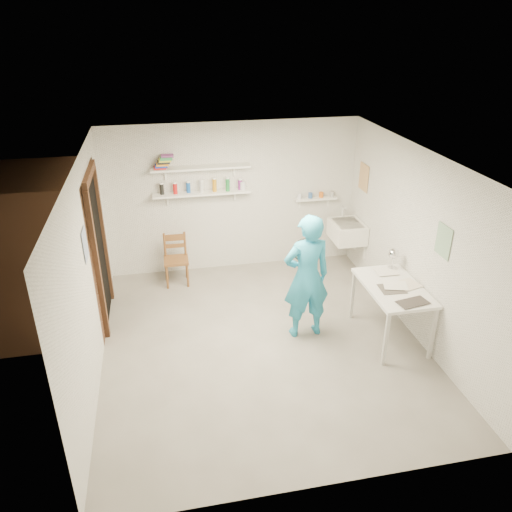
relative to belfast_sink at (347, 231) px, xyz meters
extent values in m
cube|color=slate|center=(-1.75, -1.70, -0.71)|extent=(4.00, 4.50, 0.02)
cube|color=silver|center=(-1.75, -1.70, 1.71)|extent=(4.00, 4.50, 0.02)
cube|color=silver|center=(-1.75, 0.56, 0.50)|extent=(4.00, 0.02, 2.40)
cube|color=silver|center=(-1.75, -3.96, 0.50)|extent=(4.00, 0.02, 2.40)
cube|color=silver|center=(-3.76, -1.70, 0.50)|extent=(0.02, 4.50, 2.40)
cube|color=silver|center=(0.26, -1.70, 0.50)|extent=(0.02, 4.50, 2.40)
cube|color=black|center=(-3.74, -0.65, 0.30)|extent=(0.02, 0.90, 2.00)
cube|color=brown|center=(-4.45, -0.65, 0.35)|extent=(1.40, 1.50, 2.10)
cube|color=brown|center=(-3.72, -0.65, 1.35)|extent=(0.06, 1.05, 0.10)
cube|color=brown|center=(-3.72, -1.15, 0.30)|extent=(0.06, 0.10, 2.00)
cube|color=brown|center=(-3.72, -0.15, 0.30)|extent=(0.06, 0.10, 2.00)
cube|color=white|center=(-2.25, 0.43, 0.65)|extent=(1.50, 0.22, 0.03)
cube|color=white|center=(-2.25, 0.43, 1.05)|extent=(1.50, 0.22, 0.03)
cube|color=white|center=(-0.40, 0.47, 0.42)|extent=(0.70, 0.14, 0.03)
cube|color=#334C7F|center=(-3.74, -1.65, 0.85)|extent=(0.01, 0.28, 0.36)
cube|color=#995933|center=(0.24, 0.10, 0.85)|extent=(0.01, 0.34, 0.42)
cube|color=#3F724C|center=(0.24, -2.25, 0.80)|extent=(0.01, 0.30, 0.38)
cube|color=white|center=(0.00, 0.00, 0.00)|extent=(0.48, 0.60, 0.30)
imported|color=#2696BF|center=(-1.16, -1.60, 0.14)|extent=(0.64, 0.44, 1.68)
cylinder|color=beige|center=(-1.14, -1.38, 0.42)|extent=(0.30, 0.06, 0.30)
cube|color=brown|center=(-2.73, 0.11, -0.30)|extent=(0.38, 0.36, 0.80)
cube|color=silver|center=(-0.11, -1.90, -0.32)|extent=(0.68, 1.14, 0.76)
sphere|color=silver|center=(0.08, -1.45, 0.28)|extent=(0.14, 0.14, 0.14)
cylinder|color=black|center=(-2.85, 0.43, 0.75)|extent=(0.06, 0.06, 0.17)
cylinder|color=red|center=(-2.65, 0.43, 0.75)|extent=(0.06, 0.06, 0.17)
cylinder|color=blue|center=(-2.45, 0.43, 0.75)|extent=(0.06, 0.06, 0.17)
cylinder|color=white|center=(-2.25, 0.43, 0.75)|extent=(0.06, 0.06, 0.17)
cylinder|color=orange|center=(-2.05, 0.43, 0.75)|extent=(0.06, 0.06, 0.17)
cylinder|color=#268C3F|center=(-1.85, 0.43, 0.75)|extent=(0.06, 0.06, 0.17)
cylinder|color=#8C268C|center=(-1.65, 0.43, 0.75)|extent=(0.06, 0.06, 0.17)
cube|color=red|center=(-2.85, 0.43, 1.08)|extent=(0.18, 0.14, 0.03)
cube|color=#1933A5|center=(-2.83, 0.43, 1.11)|extent=(0.18, 0.14, 0.03)
cube|color=orange|center=(-2.81, 0.43, 1.14)|extent=(0.18, 0.14, 0.03)
cube|color=black|center=(-2.79, 0.43, 1.16)|extent=(0.18, 0.14, 0.03)
cube|color=yellow|center=(-2.77, 0.43, 1.19)|extent=(0.18, 0.14, 0.03)
cube|color=#338C4C|center=(-2.75, 0.43, 1.22)|extent=(0.18, 0.14, 0.03)
cube|color=#8C3F8C|center=(-2.73, 0.43, 1.25)|extent=(0.18, 0.14, 0.03)
cylinder|color=silver|center=(-0.61, 0.47, 0.48)|extent=(0.07, 0.07, 0.09)
cylinder|color=#335999|center=(-0.47, 0.47, 0.48)|extent=(0.07, 0.07, 0.09)
cylinder|color=orange|center=(-0.33, 0.47, 0.48)|extent=(0.07, 0.07, 0.09)
cylinder|color=#999999|center=(-0.19, 0.47, 0.48)|extent=(0.07, 0.07, 0.09)
cube|color=silver|center=(-0.11, -1.90, 0.06)|extent=(0.30, 0.22, 0.00)
cube|color=#4C4742|center=(-0.11, -1.90, 0.07)|extent=(0.30, 0.22, 0.00)
cube|color=beige|center=(-0.11, -1.90, 0.07)|extent=(0.30, 0.22, 0.00)
cube|color=#383330|center=(-0.11, -1.90, 0.07)|extent=(0.30, 0.22, 0.00)
cube|color=silver|center=(-0.11, -1.90, 0.08)|extent=(0.30, 0.22, 0.00)
cube|color=silver|center=(-0.11, -1.90, 0.08)|extent=(0.30, 0.22, 0.00)
camera|label=1|loc=(-2.88, -6.90, 3.13)|focal=35.00mm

